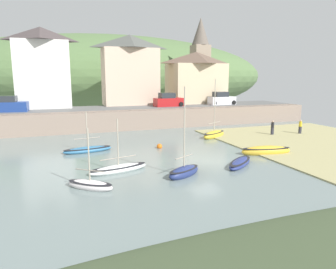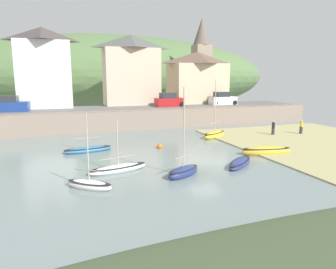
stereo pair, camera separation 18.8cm
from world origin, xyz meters
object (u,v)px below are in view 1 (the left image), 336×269
Objects in this scene: fishing_boat_green at (214,134)px; sailboat_nearest_shore at (88,149)px; sailboat_far_left at (240,163)px; person_near_water at (273,127)px; sailboat_white_hull at (119,168)px; waterfront_building_centre at (130,70)px; person_on_slipway at (300,126)px; motorboat_with_cabin at (184,171)px; waterfront_building_left at (42,67)px; parked_car_near_slipway at (9,105)px; rowboat_small_beached at (90,185)px; mooring_buoy at (159,146)px; waterfront_building_right at (196,77)px; parked_car_end_of_row at (221,99)px; dinghy_open_wooden at (266,151)px; church_with_spire at (200,59)px; parked_car_by_wall at (168,101)px.

sailboat_nearest_shore is at bearing 157.74° from fishing_boat_green.
sailboat_far_left is 13.99m from person_near_water.
sailboat_nearest_shore is at bearing 88.57° from sailboat_white_hull.
waterfront_building_centre is 2.29× the size of sailboat_nearest_shore.
sailboat_white_hull is at bearing -162.26° from person_on_slipway.
motorboat_with_cabin reaches higher than sailboat_white_hull.
waterfront_building_left is 7.61m from parked_car_near_slipway.
rowboat_small_beached is at bearing -67.38° from parked_car_near_slipway.
waterfront_building_centre is 19.55× the size of mooring_buoy.
parked_car_end_of_row is (2.27, -4.50, -3.31)m from waterfront_building_right.
dinghy_open_wooden is at bearing -117.62° from fishing_boat_green.
motorboat_with_cabin is 3.84× the size of person_near_water.
dinghy_open_wooden is at bearing -33.95° from mooring_buoy.
waterfront_building_left reaches higher than mooring_buoy.
fishing_boat_green is 12.55× the size of mooring_buoy.
fishing_boat_green is at bearing 169.38° from person_near_water.
sailboat_white_hull is (-17.86, -25.69, -6.30)m from waterfront_building_right.
fishing_boat_green is at bearing -111.20° from church_with_spire.
parked_car_near_slipway is (-7.74, 14.36, 3.00)m from sailboat_nearest_shore.
rowboat_small_beached is at bearing -103.97° from sailboat_nearest_shore.
parked_car_by_wall is (20.63, 0.00, 0.00)m from parked_car_near_slipway.
waterfront_building_left is 23.49m from mooring_buoy.
person_on_slipway reaches higher than dinghy_open_wooden.
dinghy_open_wooden is at bearing 52.44° from rowboat_small_beached.
motorboat_with_cabin is 1.61× the size of rowboat_small_beached.
mooring_buoy is (-1.97, -19.66, -7.48)m from waterfront_building_centre.
waterfront_building_centre is 1.65× the size of motorboat_with_cabin.
fishing_boat_green is at bearing 78.55° from rowboat_small_beached.
dinghy_open_wooden is at bearing -145.66° from person_on_slipway.
church_with_spire is 3.12× the size of sailboat_white_hull.
parked_car_by_wall is (-1.05, 12.08, 2.88)m from fishing_boat_green.
waterfront_building_right is at bearing 30.62° from parked_car_by_wall.
church_with_spire is 40.84m from rowboat_small_beached.
motorboat_with_cabin is (-3.04, -28.21, -7.32)m from waterfront_building_centre.
waterfront_building_centre is 28.36m from sailboat_far_left.
waterfront_building_right is 2.09× the size of parked_car_near_slipway.
waterfront_building_centre is 1.56× the size of fishing_boat_green.
parked_car_end_of_row reaches higher than person_on_slipway.
mooring_buoy is at bearing 89.91° from rowboat_small_beached.
sailboat_white_hull is at bearing 129.71° from sailboat_far_left.
sailboat_white_hull is 1.07× the size of parked_car_near_slipway.
dinghy_open_wooden is 1.09× the size of parked_car_by_wall.
sailboat_far_left is at bearing -118.31° from parked_car_end_of_row.
motorboat_with_cabin is (-9.07, -3.17, 0.01)m from dinghy_open_wooden.
sailboat_nearest_shore is (-14.52, 6.18, -0.09)m from dinghy_open_wooden.
person_on_slipway is (22.78, 7.29, 0.77)m from sailboat_white_hull.
sailboat_far_left is 11.37m from rowboat_small_beached.
waterfront_building_centre is 6.35× the size of person_near_water.
parked_car_by_wall is at bearing 129.21° from person_on_slipway.
dinghy_open_wooden is (6.03, -25.04, -7.34)m from waterfront_building_centre.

